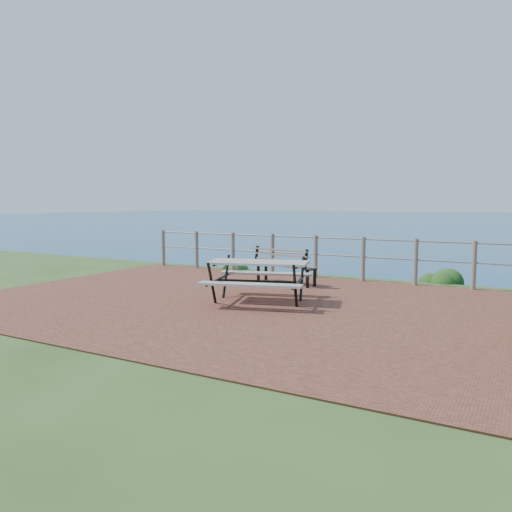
{
  "coord_description": "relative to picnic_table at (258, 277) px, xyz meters",
  "views": [
    {
      "loc": [
        4.48,
        -7.56,
        1.77
      ],
      "look_at": [
        -0.22,
        0.85,
        0.75
      ],
      "focal_mm": 35.0,
      "sensor_mm": 36.0,
      "label": 1
    }
  ],
  "objects": [
    {
      "name": "park_bench",
      "position": [
        -0.46,
        2.07,
        0.07
      ],
      "size": [
        1.48,
        0.63,
        0.81
      ],
      "rotation": [
        0.0,
        0.0,
        -0.19
      ],
      "color": "brown",
      "rests_on": "ground"
    },
    {
      "name": "shrub_lip_east",
      "position": [
        2.37,
        4.1,
        -0.47
      ],
      "size": [
        0.7,
        0.7,
        0.42
      ],
      "primitive_type": "ellipsoid",
      "color": "#193E13",
      "rests_on": "ground"
    },
    {
      "name": "picnic_table",
      "position": [
        0.0,
        0.0,
        0.0
      ],
      "size": [
        1.86,
        1.45,
        0.73
      ],
      "rotation": [
        0.0,
        0.0,
        0.29
      ],
      "color": "#A39D92",
      "rests_on": "ground"
    },
    {
      "name": "ground",
      "position": [
        -0.25,
        -0.09,
        -0.47
      ],
      "size": [
        10.0,
        7.0,
        0.12
      ],
      "primitive_type": "cube",
      "color": "brown",
      "rests_on": "ground"
    },
    {
      "name": "shrub_lip_west",
      "position": [
        -2.86,
        3.89,
        -0.47
      ],
      "size": [
        0.66,
        0.66,
        0.36
      ],
      "primitive_type": "ellipsoid",
      "color": "#1F5423",
      "rests_on": "ground"
    },
    {
      "name": "safety_railing",
      "position": [
        -0.25,
        3.26,
        0.11
      ],
      "size": [
        9.4,
        0.1,
        1.0
      ],
      "color": "#6B5B4C",
      "rests_on": "ground"
    }
  ]
}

